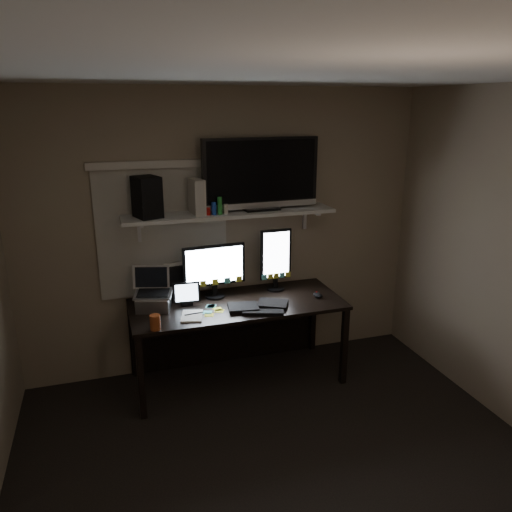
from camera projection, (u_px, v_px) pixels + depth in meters
name	position (u px, v px, depth m)	size (l,w,h in m)	color
floor	(298.00, 491.00, 3.16)	(3.60, 3.60, 0.00)	black
ceiling	(311.00, 72.00, 2.43)	(3.60, 3.60, 0.00)	silver
back_wall	(225.00, 233.00, 4.44)	(3.60, 3.60, 0.00)	#7B6958
window_blinds	(163.00, 233.00, 4.25)	(1.10, 0.02, 1.10)	#B8B2A5
desk	(234.00, 316.00, 4.41)	(1.80, 0.75, 0.73)	black
wall_shelf	(230.00, 213.00, 4.21)	(1.80, 0.35, 0.03)	beige
monitor_landscape	(214.00, 271.00, 4.30)	(0.55, 0.06, 0.48)	black
monitor_portrait	(276.00, 260.00, 4.47)	(0.29, 0.05, 0.57)	black
keyboard	(258.00, 306.00, 4.14)	(0.51, 0.20, 0.03)	black
mouse	(318.00, 295.00, 4.36)	(0.07, 0.11, 0.04)	black
notepad	(192.00, 316.00, 3.96)	(0.16, 0.23, 0.01)	white
tablet	(186.00, 294.00, 4.18)	(0.23, 0.09, 0.20)	black
file_sorter	(180.00, 279.00, 4.35)	(0.24, 0.11, 0.31)	black
laptop	(153.00, 290.00, 4.06)	(0.30, 0.24, 0.34)	silver
cup	(155.00, 322.00, 3.73)	(0.08, 0.08, 0.12)	brown
sticky_notes	(204.00, 312.00, 4.06)	(0.31, 0.23, 0.00)	yellow
tv	(261.00, 174.00, 4.20)	(1.01, 0.18, 0.61)	black
game_console	(197.00, 197.00, 4.08)	(0.07, 0.24, 0.29)	#B8B1A6
speaker	(147.00, 197.00, 3.95)	(0.18, 0.22, 0.33)	black
bottles	(217.00, 206.00, 4.08)	(0.24, 0.05, 0.15)	#A50F0C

